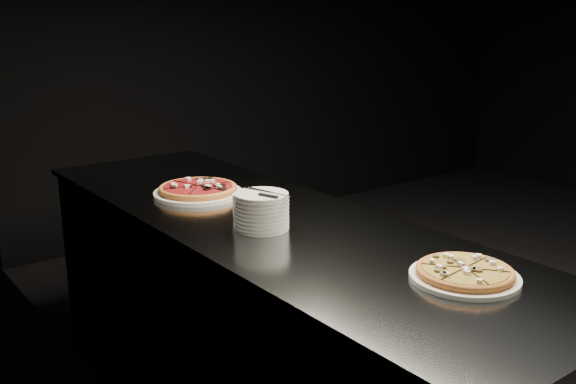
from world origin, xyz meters
TOP-DOWN VIEW (x-y plane):
  - floor at (0.00, 0.00)m, footprint 5.00×5.00m
  - wall_left at (-2.50, 0.00)m, footprint 0.02×5.00m
  - wall_back at (0.00, 2.50)m, footprint 5.00×0.02m
  - counter at (-2.13, 0.00)m, footprint 0.74×2.44m
  - pizza_mushroom at (-2.03, -0.79)m, footprint 0.30×0.30m
  - pizza_tomato at (-2.18, 0.40)m, footprint 0.38×0.38m
  - plate_stack at (-2.21, -0.09)m, footprint 0.18×0.18m
  - cutlery at (-2.21, -0.11)m, footprint 0.06×0.19m
  - ramekin at (-2.18, 0.06)m, footprint 0.09×0.09m

SIDE VIEW (x-z plane):
  - floor at x=0.00m, z-range 0.00..0.00m
  - counter at x=-2.13m, z-range 0.00..0.92m
  - pizza_mushroom at x=-2.03m, z-range 0.92..0.96m
  - pizza_tomato at x=-2.18m, z-range 0.92..0.96m
  - ramekin at x=-2.18m, z-range 0.92..1.00m
  - plate_stack at x=-2.21m, z-range 0.92..1.04m
  - cutlery at x=-2.21m, z-range 1.04..1.05m
  - wall_left at x=-2.50m, z-range 0.00..2.80m
  - wall_back at x=0.00m, z-range 0.00..2.80m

